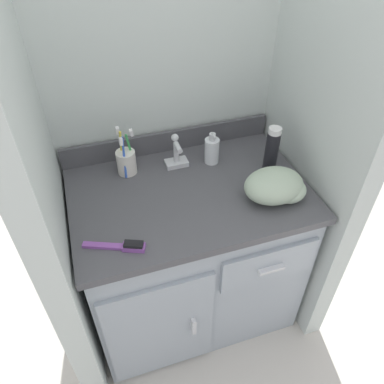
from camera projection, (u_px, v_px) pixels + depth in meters
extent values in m
plane|color=beige|center=(190.00, 301.00, 1.88)|extent=(6.00, 6.00, 0.00)
cube|color=silver|center=(161.00, 60.00, 1.40)|extent=(1.06, 0.08, 2.20)
cube|color=silver|center=(21.00, 128.00, 1.04)|extent=(0.08, 0.67, 2.20)
cube|color=silver|center=(327.00, 80.00, 1.27)|extent=(0.08, 0.67, 2.20)
cube|color=#9EA8B2|center=(190.00, 257.00, 1.65)|extent=(0.85, 0.55, 0.70)
cube|color=#9EA8B2|center=(162.00, 331.00, 1.42)|extent=(0.41, 0.02, 0.56)
cube|color=#9EA8B2|center=(269.00, 266.00, 1.36)|extent=(0.38, 0.02, 0.17)
cube|color=silver|center=(194.00, 326.00, 1.43)|extent=(0.02, 0.02, 0.09)
cube|color=silver|center=(271.00, 269.00, 1.35)|extent=(0.10, 0.02, 0.01)
cube|color=#4C4C51|center=(190.00, 194.00, 1.41)|extent=(0.88, 0.59, 0.03)
ellipsoid|color=#46464B|center=(190.00, 209.00, 1.46)|extent=(0.36, 0.28, 0.18)
cylinder|color=silver|center=(190.00, 224.00, 1.51)|extent=(0.03, 0.03, 0.01)
cube|color=#4C4C51|center=(169.00, 141.00, 1.57)|extent=(0.88, 0.02, 0.09)
cube|color=silver|center=(177.00, 163.00, 1.51)|extent=(0.09, 0.06, 0.02)
cylinder|color=silver|center=(176.00, 152.00, 1.48)|extent=(0.02, 0.02, 0.08)
cylinder|color=silver|center=(178.00, 147.00, 1.43)|extent=(0.02, 0.06, 0.02)
sphere|color=silver|center=(175.00, 138.00, 1.45)|extent=(0.03, 0.03, 0.03)
cylinder|color=white|center=(126.00, 162.00, 1.45)|extent=(0.07, 0.07, 0.10)
cylinder|color=green|center=(131.00, 152.00, 1.44)|extent=(0.03, 0.02, 0.16)
cube|color=white|center=(131.00, 133.00, 1.39)|extent=(0.02, 0.02, 0.03)
cylinder|color=yellow|center=(122.00, 151.00, 1.43)|extent=(0.02, 0.02, 0.17)
cube|color=white|center=(117.00, 131.00, 1.38)|extent=(0.01, 0.02, 0.03)
cylinder|color=blue|center=(124.00, 158.00, 1.40)|extent=(0.02, 0.04, 0.17)
cube|color=white|center=(121.00, 141.00, 1.34)|extent=(0.01, 0.02, 0.03)
cylinder|color=white|center=(212.00, 151.00, 1.50)|extent=(0.06, 0.06, 0.10)
cylinder|color=silver|center=(212.00, 137.00, 1.46)|extent=(0.03, 0.03, 0.03)
cylinder|color=silver|center=(214.00, 136.00, 1.44)|extent=(0.01, 0.03, 0.01)
cylinder|color=black|center=(271.00, 152.00, 1.44)|extent=(0.05, 0.05, 0.17)
cylinder|color=white|center=(275.00, 131.00, 1.38)|extent=(0.05, 0.05, 0.02)
cube|color=purple|center=(103.00, 246.00, 1.19)|extent=(0.13, 0.07, 0.01)
cube|color=purple|center=(134.00, 247.00, 1.18)|extent=(0.08, 0.06, 0.02)
cube|color=black|center=(133.00, 244.00, 1.17)|extent=(0.07, 0.05, 0.01)
ellipsoid|color=#A8BCA3|center=(274.00, 185.00, 1.33)|extent=(0.22, 0.17, 0.11)
ellipsoid|color=#B0C6AB|center=(288.00, 190.00, 1.34)|extent=(0.13, 0.12, 0.08)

